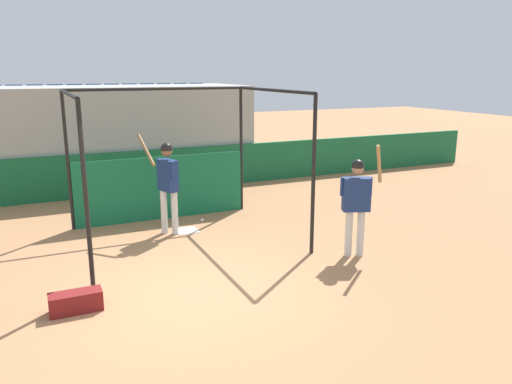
{
  "coord_description": "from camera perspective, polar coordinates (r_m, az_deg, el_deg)",
  "views": [
    {
      "loc": [
        -1.93,
        -6.63,
        3.22
      ],
      "look_at": [
        1.81,
        1.58,
        1.02
      ],
      "focal_mm": 35.0,
      "sensor_mm": 36.0,
      "label": 1
    }
  ],
  "objects": [
    {
      "name": "ground_plane",
      "position": [
        7.62,
        -7.63,
        -11.42
      ],
      "size": [
        60.0,
        60.0,
        0.0
      ],
      "primitive_type": "plane",
      "color": "#A8754C"
    },
    {
      "name": "home_plate",
      "position": [
        10.41,
        -7.91,
        -4.4
      ],
      "size": [
        0.44,
        0.44,
        0.02
      ],
      "color": "white",
      "rests_on": "ground"
    },
    {
      "name": "batting_cage",
      "position": [
        10.58,
        -10.1,
        2.52
      ],
      "size": [
        3.87,
        3.33,
        2.87
      ],
      "color": "black",
      "rests_on": "ground"
    },
    {
      "name": "bleacher_section",
      "position": [
        15.14,
        -17.1,
        6.24
      ],
      "size": [
        8.15,
        3.2,
        2.82
      ],
      "color": "#9E9E99",
      "rests_on": "ground"
    },
    {
      "name": "equipment_bag",
      "position": [
        7.41,
        -19.9,
        -11.72
      ],
      "size": [
        0.7,
        0.28,
        0.28
      ],
      "color": "maroon",
      "rests_on": "ground"
    },
    {
      "name": "player_waiting",
      "position": [
        8.85,
        11.45,
        -0.72
      ],
      "size": [
        0.82,
        0.54,
        2.03
      ],
      "rotation": [
        0.0,
        0.0,
        -0.38
      ],
      "color": "silver",
      "rests_on": "ground"
    },
    {
      "name": "player_batter",
      "position": [
        10.03,
        -10.1,
        1.49
      ],
      "size": [
        0.65,
        0.8,
        2.0
      ],
      "rotation": [
        0.0,
        0.0,
        1.91
      ],
      "color": "silver",
      "rests_on": "ground"
    },
    {
      "name": "outfield_wall",
      "position": [
        13.65,
        -15.9,
        2.0
      ],
      "size": [
        24.0,
        0.12,
        1.14
      ],
      "color": "#196038",
      "rests_on": "ground"
    },
    {
      "name": "baseball",
      "position": [
        10.98,
        -6.16,
        -3.21
      ],
      "size": [
        0.07,
        0.07,
        0.07
      ],
      "color": "white",
      "rests_on": "ground"
    }
  ]
}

